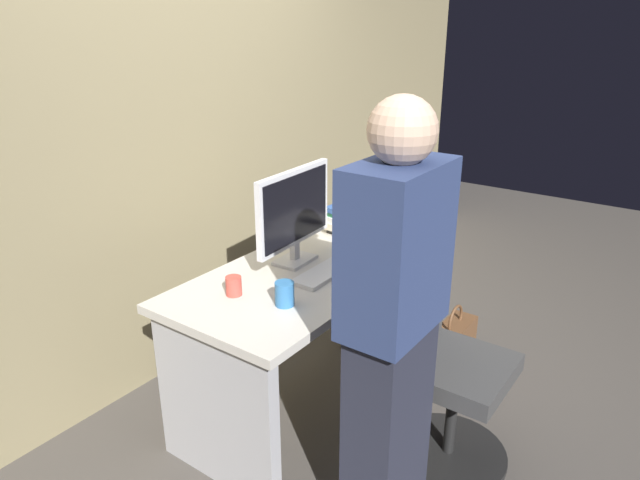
# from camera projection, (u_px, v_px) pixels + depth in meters

# --- Properties ---
(ground_plane) EXTENTS (9.00, 9.00, 0.00)m
(ground_plane) POSITION_uv_depth(u_px,v_px,m) (312.00, 400.00, 2.98)
(ground_plane) COLOR #4C4742
(wall_back) EXTENTS (6.40, 0.10, 3.00)m
(wall_back) POSITION_uv_depth(u_px,v_px,m) (173.00, 92.00, 2.91)
(wall_back) COLOR #8C7F5B
(wall_back) RESTS_ON ground
(desk) EXTENTS (1.45, 0.72, 0.75)m
(desk) POSITION_uv_depth(u_px,v_px,m) (312.00, 311.00, 2.79)
(desk) COLOR beige
(desk) RESTS_ON ground
(office_chair) EXTENTS (0.52, 0.52, 0.94)m
(office_chair) POSITION_uv_depth(u_px,v_px,m) (443.00, 371.00, 2.48)
(office_chair) COLOR black
(office_chair) RESTS_ON ground
(person_at_desk) EXTENTS (0.40, 0.24, 1.64)m
(person_at_desk) POSITION_uv_depth(u_px,v_px,m) (392.00, 329.00, 1.99)
(person_at_desk) COLOR #262838
(person_at_desk) RESTS_ON ground
(monitor) EXTENTS (0.54, 0.15, 0.46)m
(monitor) POSITION_uv_depth(u_px,v_px,m) (294.00, 211.00, 2.68)
(monitor) COLOR silver
(monitor) RESTS_ON desk
(keyboard) EXTENTS (0.43, 0.13, 0.02)m
(keyboard) POSITION_uv_depth(u_px,v_px,m) (329.00, 270.00, 2.66)
(keyboard) COLOR white
(keyboard) RESTS_ON desk
(mouse) EXTENTS (0.06, 0.10, 0.03)m
(mouse) POSITION_uv_depth(u_px,v_px,m) (364.00, 250.00, 2.86)
(mouse) COLOR white
(mouse) RESTS_ON desk
(cup_near_keyboard) EXTENTS (0.08, 0.08, 0.10)m
(cup_near_keyboard) POSITION_uv_depth(u_px,v_px,m) (285.00, 294.00, 2.34)
(cup_near_keyboard) COLOR #3372B2
(cup_near_keyboard) RESTS_ON desk
(cup_by_monitor) EXTENTS (0.07, 0.07, 0.08)m
(cup_by_monitor) POSITION_uv_depth(u_px,v_px,m) (234.00, 286.00, 2.43)
(cup_by_monitor) COLOR #D84C3F
(cup_by_monitor) RESTS_ON desk
(book_stack) EXTENTS (0.22, 0.18, 0.15)m
(book_stack) POSITION_uv_depth(u_px,v_px,m) (343.00, 219.00, 3.14)
(book_stack) COLOR black
(book_stack) RESTS_ON desk
(cell_phone) EXTENTS (0.09, 0.15, 0.01)m
(cell_phone) POSITION_uv_depth(u_px,v_px,m) (398.00, 240.00, 3.04)
(cell_phone) COLOR black
(cell_phone) RESTS_ON desk
(handbag) EXTENTS (0.34, 0.14, 0.38)m
(handbag) POSITION_uv_depth(u_px,v_px,m) (453.00, 344.00, 3.23)
(handbag) COLOR brown
(handbag) RESTS_ON ground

